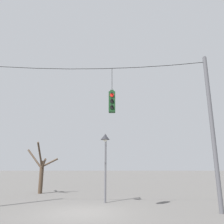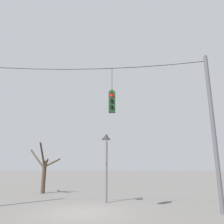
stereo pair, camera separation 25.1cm
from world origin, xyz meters
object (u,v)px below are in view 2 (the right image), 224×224
(bare_tree, at_px, (44,170))
(traffic_light_near_right_pole, at_px, (112,102))
(utility_pole_right, at_px, (213,128))
(street_lamp, at_px, (106,147))

(bare_tree, bearing_deg, traffic_light_near_right_pole, -51.10)
(utility_pole_right, xyz_separation_m, street_lamp, (-5.54, 2.60, -0.73))
(traffic_light_near_right_pole, height_order, street_lamp, traffic_light_near_right_pole)
(street_lamp, bearing_deg, traffic_light_near_right_pole, -79.81)
(traffic_light_near_right_pole, bearing_deg, bare_tree, 128.90)
(utility_pole_right, distance_m, bare_tree, 13.42)
(utility_pole_right, relative_size, bare_tree, 2.00)
(street_lamp, relative_size, bare_tree, 1.02)
(traffic_light_near_right_pole, bearing_deg, utility_pole_right, 0.09)
(street_lamp, xyz_separation_m, bare_tree, (-5.47, 4.76, -1.48))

